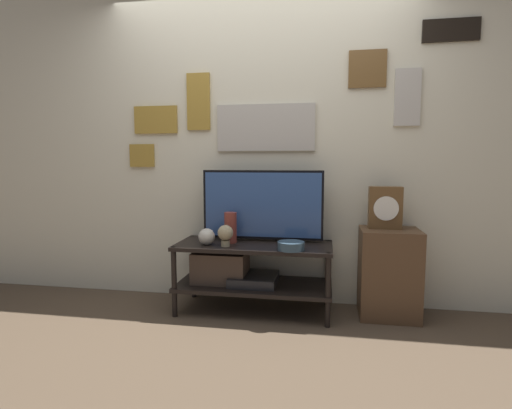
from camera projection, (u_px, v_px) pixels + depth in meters
name	position (u px, v px, depth m)	size (l,w,h in m)	color
ground_plane	(247.00, 325.00, 2.86)	(12.00, 12.00, 0.00)	#4C3D2D
wall_back	(261.00, 139.00, 3.30)	(6.40, 0.08, 2.70)	beige
media_console	(242.00, 268.00, 3.13)	(1.20, 0.51, 0.53)	black
television	(262.00, 205.00, 3.16)	(0.96, 0.05, 0.57)	black
vase_round_glass	(207.00, 237.00, 3.04)	(0.13, 0.13, 0.13)	beige
vase_tall_ceramic	(231.00, 228.00, 3.12)	(0.10, 0.10, 0.24)	brown
vase_wide_bowl	(291.00, 246.00, 2.86)	(0.19, 0.19, 0.06)	#2D4251
decorative_bust	(225.00, 234.00, 2.98)	(0.12, 0.12, 0.16)	tan
side_table	(389.00, 273.00, 3.00)	(0.43, 0.37, 0.67)	#513823
mantel_clock	(385.00, 208.00, 2.99)	(0.24, 0.11, 0.32)	brown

